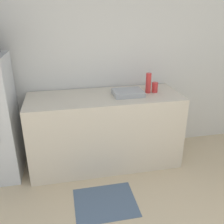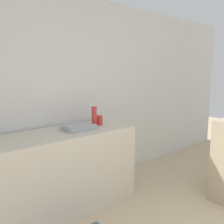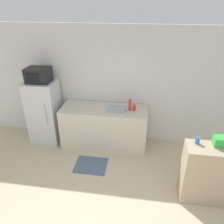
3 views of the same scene
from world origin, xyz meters
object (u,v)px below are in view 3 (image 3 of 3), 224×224
(bottle_tall, at_px, (130,105))
(jar, at_px, (197,140))
(bottle_short, at_px, (134,108))
(basket, at_px, (222,141))
(refrigerator, at_px, (45,112))
(microwave, at_px, (38,75))

(bottle_tall, height_order, jar, bottle_tall)
(bottle_short, relative_size, basket, 0.51)
(refrigerator, xyz_separation_m, basket, (3.42, -1.17, 0.38))
(microwave, xyz_separation_m, bottle_short, (2.02, 0.02, -0.62))
(bottle_tall, relative_size, bottle_short, 1.99)
(refrigerator, bearing_deg, microwave, -108.56)
(microwave, xyz_separation_m, bottle_tall, (1.93, 0.01, -0.56))
(refrigerator, height_order, bottle_short, refrigerator)
(bottle_short, distance_m, basket, 1.84)
(microwave, distance_m, bottle_short, 2.12)
(bottle_tall, bearing_deg, jar, -46.24)
(refrigerator, height_order, jar, refrigerator)
(bottle_tall, distance_m, basket, 1.90)
(microwave, height_order, basket, microwave)
(basket, bearing_deg, jar, -179.54)
(jar, bearing_deg, refrigerator, 159.06)
(basket, bearing_deg, bottle_tall, 141.59)
(microwave, xyz_separation_m, jar, (3.07, -1.17, -0.52))
(bottle_short, height_order, basket, basket)
(refrigerator, height_order, microwave, microwave)
(microwave, bearing_deg, bottle_short, 0.51)
(bottle_short, bearing_deg, jar, -48.79)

